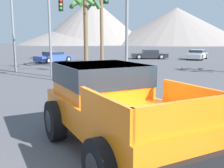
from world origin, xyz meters
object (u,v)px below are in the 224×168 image
(orange_pickup_truck, at_px, (112,102))
(parked_car_dark, at_px, (150,54))
(palm_tree_leaning, at_px, (85,10))
(traffic_light_crosswalk, at_px, (34,18))
(traffic_light_main, at_px, (74,12))
(parked_car_silver, at_px, (197,54))
(parked_car_blue, at_px, (54,57))

(orange_pickup_truck, distance_m, parked_car_dark, 27.96)
(parked_car_dark, bearing_deg, palm_tree_leaning, 147.69)
(orange_pickup_truck, relative_size, traffic_light_crosswalk, 0.88)
(orange_pickup_truck, bearing_deg, traffic_light_main, 74.54)
(parked_car_silver, bearing_deg, traffic_light_main, -101.20)
(parked_car_dark, relative_size, traffic_light_crosswalk, 0.81)
(orange_pickup_truck, relative_size, traffic_light_main, 0.85)
(traffic_light_main, bearing_deg, palm_tree_leaning, 78.78)
(parked_car_silver, bearing_deg, traffic_light_crosswalk, -113.18)
(orange_pickup_truck, bearing_deg, parked_car_dark, 52.90)
(palm_tree_leaning, bearing_deg, traffic_light_crosswalk, -159.16)
(traffic_light_crosswalk, bearing_deg, parked_car_blue, 85.41)
(parked_car_blue, xyz_separation_m, palm_tree_leaning, (3.20, -6.65, 4.19))
(traffic_light_main, bearing_deg, parked_car_dark, 57.73)
(traffic_light_main, distance_m, traffic_light_crosswalk, 4.22)
(parked_car_silver, distance_m, parked_car_blue, 17.16)
(orange_pickup_truck, distance_m, parked_car_blue, 23.29)
(parked_car_dark, bearing_deg, traffic_light_main, 154.78)
(traffic_light_main, bearing_deg, parked_car_silver, 41.10)
(traffic_light_crosswalk, bearing_deg, palm_tree_leaning, 20.84)
(parked_car_silver, relative_size, traffic_light_crosswalk, 0.78)
(orange_pickup_truck, distance_m, palm_tree_leaning, 16.83)
(parked_car_silver, relative_size, traffic_light_main, 0.75)
(parked_car_blue, height_order, parked_car_dark, parked_car_blue)
(orange_pickup_truck, height_order, parked_car_dark, orange_pickup_truck)
(traffic_light_main, bearing_deg, parked_car_blue, 101.77)
(parked_car_dark, distance_m, traffic_light_crosswalk, 17.30)
(orange_pickup_truck, relative_size, palm_tree_leaning, 0.80)
(orange_pickup_truck, xyz_separation_m, palm_tree_leaning, (0.03, 16.41, 3.71))
(traffic_light_crosswalk, bearing_deg, traffic_light_main, -45.29)
(orange_pickup_truck, xyz_separation_m, parked_car_dark, (8.44, 26.66, -0.48))
(traffic_light_main, xyz_separation_m, palm_tree_leaning, (0.89, 4.47, 0.60))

